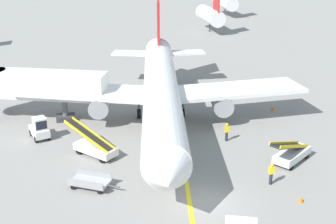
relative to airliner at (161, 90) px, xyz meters
The scene contains 15 objects.
ground_plane 14.91m from the airliner, 89.05° to the right, with size 300.00×300.00×0.00m, color gray.
taxi_line_yellow 10.11m from the airliner, 90.59° to the right, with size 0.30×80.00×0.01m, color yellow.
airliner is the anchor object (origin of this frame).
jet_bridge 12.68m from the airliner, 161.77° to the left, with size 13.01×6.94×4.85m.
baggage_tug_near_wing 11.69m from the airliner, behind, with size 1.98×2.69×2.10m.
belt_loader_forward_hold 9.18m from the airliner, 140.47° to the right, with size 4.25×4.57×2.59m.
belt_loader_aft_hold 13.60m from the airliner, 50.03° to the right, with size 4.80×3.91×2.59m.
baggage_cart_loaded 13.46m from the airliner, 124.60° to the right, with size 3.66×2.75×0.94m.
ground_crew_marshaller 7.59m from the airliner, 47.49° to the right, with size 0.36×0.24×1.70m.
ground_crew_wing_walker 14.47m from the airliner, 67.47° to the right, with size 0.36×0.24×1.70m.
safety_cone_nose_left 17.42m from the airliner, 67.85° to the right, with size 0.36×0.36×0.44m, color orange.
safety_cone_nose_right 4.72m from the airliner, 99.47° to the left, with size 0.36×0.36×0.44m, color orange.
safety_cone_wingtip_left 12.58m from the airliner, ahead, with size 0.36×0.36×0.44m, color orange.
distant_aircraft_mid_right 47.59m from the airliner, 66.83° to the left, with size 3.00×10.10×8.80m.
distant_aircraft_far_right 68.05m from the airliner, 65.53° to the left, with size 3.00×10.10×8.80m.
Camera 1 is at (-8.27, -24.92, 16.68)m, focal length 47.67 mm.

